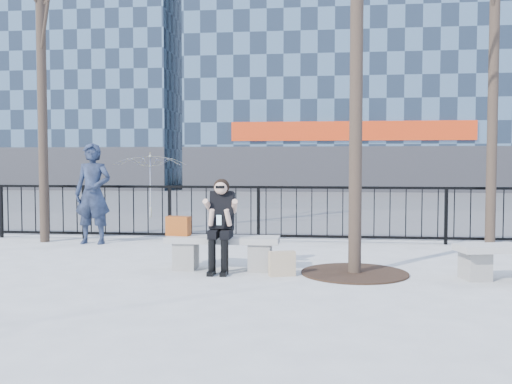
# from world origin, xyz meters

# --- Properties ---
(ground) EXTENTS (120.00, 120.00, 0.00)m
(ground) POSITION_xyz_m (0.00, 0.00, 0.00)
(ground) COLOR #9D9D98
(ground) RESTS_ON ground
(street_surface) EXTENTS (60.00, 23.00, 0.01)m
(street_surface) POSITION_xyz_m (0.00, 15.00, 0.00)
(street_surface) COLOR #474747
(street_surface) RESTS_ON ground
(railing) EXTENTS (14.00, 0.06, 1.10)m
(railing) POSITION_xyz_m (0.00, 3.00, 0.55)
(railing) COLOR black
(railing) RESTS_ON ground
(building_left) EXTENTS (16.20, 10.20, 22.60)m
(building_left) POSITION_xyz_m (-15.00, 27.00, 11.30)
(building_left) COLOR slate
(building_left) RESTS_ON ground
(tree_grate) EXTENTS (1.50, 1.50, 0.02)m
(tree_grate) POSITION_xyz_m (1.90, -0.10, 0.01)
(tree_grate) COLOR black
(tree_grate) RESTS_ON ground
(bench_main) EXTENTS (1.65, 0.46, 0.49)m
(bench_main) POSITION_xyz_m (0.00, 0.00, 0.30)
(bench_main) COLOR slate
(bench_main) RESTS_ON ground
(seated_woman) EXTENTS (0.50, 0.64, 1.34)m
(seated_woman) POSITION_xyz_m (0.00, -0.16, 0.67)
(seated_woman) COLOR black
(seated_woman) RESTS_ON ground
(handbag) EXTENTS (0.37, 0.22, 0.29)m
(handbag) POSITION_xyz_m (-0.67, 0.02, 0.63)
(handbag) COLOR #944012
(handbag) RESTS_ON bench_main
(shopping_bag) EXTENTS (0.38, 0.24, 0.34)m
(shopping_bag) POSITION_xyz_m (0.89, -0.36, 0.17)
(shopping_bag) COLOR #C7AF8D
(shopping_bag) RESTS_ON ground
(standing_man) EXTENTS (0.71, 0.48, 1.94)m
(standing_man) POSITION_xyz_m (-2.94, 2.35, 0.97)
(standing_man) COLOR black
(standing_man) RESTS_ON ground
(vendor_umbrella) EXTENTS (2.16, 2.20, 1.85)m
(vendor_umbrella) POSITION_xyz_m (-3.38, 7.48, 0.93)
(vendor_umbrella) COLOR yellow
(vendor_umbrella) RESTS_ON ground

